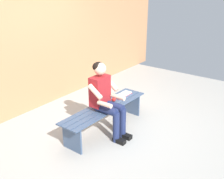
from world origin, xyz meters
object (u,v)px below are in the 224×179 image
Objects in this scene: bench_near at (105,112)px; apple at (114,99)px; person_seated at (106,97)px; book_open at (123,95)px.

apple is (-0.26, -0.01, 0.14)m from bench_near.
person_seated reaches higher than apple.
book_open is (-0.68, -0.13, -0.23)m from person_seated.
bench_near is 24.37× the size of apple.
bench_near is 0.29m from apple.
book_open is (-0.58, -0.03, 0.11)m from bench_near.
bench_near is at bearing 4.24° from book_open.
book_open is at bearing -168.86° from person_seated.
person_seated is at bearing 11.96° from book_open.
apple is 0.32m from book_open.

